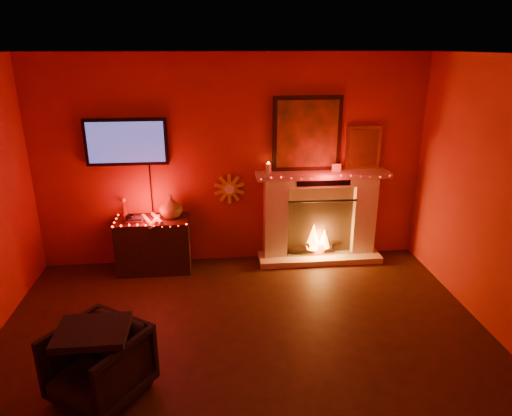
{
  "coord_description": "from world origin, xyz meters",
  "views": [
    {
      "loc": [
        -0.29,
        -3.2,
        2.77
      ],
      "look_at": [
        0.22,
        1.7,
        1.0
      ],
      "focal_mm": 32.0,
      "sensor_mm": 36.0,
      "label": 1
    }
  ],
  "objects_px": {
    "fireplace": "(319,208)",
    "tv": "(126,142)",
    "sunburst_clock": "(229,189)",
    "console_table": "(155,241)",
    "armchair": "(99,364)"
  },
  "relations": [
    {
      "from": "sunburst_clock",
      "to": "armchair",
      "type": "distance_m",
      "value": 2.85
    },
    {
      "from": "tv",
      "to": "armchair",
      "type": "height_order",
      "value": "tv"
    },
    {
      "from": "fireplace",
      "to": "armchair",
      "type": "distance_m",
      "value": 3.41
    },
    {
      "from": "fireplace",
      "to": "console_table",
      "type": "height_order",
      "value": "fireplace"
    },
    {
      "from": "sunburst_clock",
      "to": "armchair",
      "type": "height_order",
      "value": "sunburst_clock"
    },
    {
      "from": "armchair",
      "to": "console_table",
      "type": "bearing_deg",
      "value": 119.5
    },
    {
      "from": "sunburst_clock",
      "to": "armchair",
      "type": "bearing_deg",
      "value": -115.65
    },
    {
      "from": "fireplace",
      "to": "tv",
      "type": "bearing_deg",
      "value": 178.5
    },
    {
      "from": "console_table",
      "to": "armchair",
      "type": "height_order",
      "value": "console_table"
    },
    {
      "from": "tv",
      "to": "armchair",
      "type": "xyz_separation_m",
      "value": [
        0.05,
        -2.47,
        -1.33
      ]
    },
    {
      "from": "tv",
      "to": "sunburst_clock",
      "type": "xyz_separation_m",
      "value": [
        1.25,
        0.03,
        -0.65
      ]
    },
    {
      "from": "fireplace",
      "to": "armchair",
      "type": "bearing_deg",
      "value": -134.82
    },
    {
      "from": "sunburst_clock",
      "to": "tv",
      "type": "bearing_deg",
      "value": -178.76
    },
    {
      "from": "fireplace",
      "to": "sunburst_clock",
      "type": "height_order",
      "value": "fireplace"
    },
    {
      "from": "sunburst_clock",
      "to": "console_table",
      "type": "relative_size",
      "value": 0.4
    }
  ]
}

